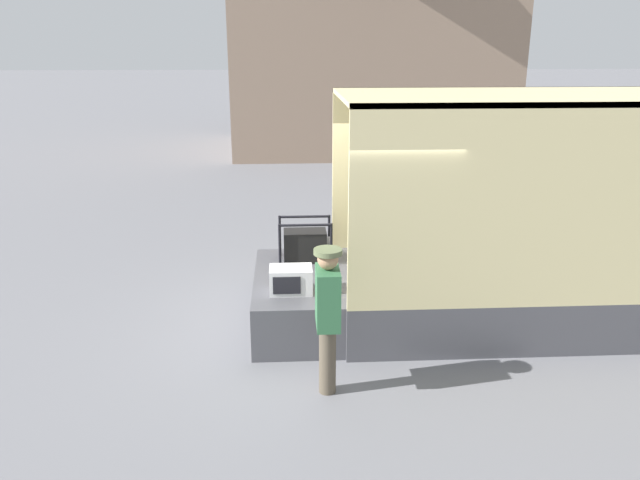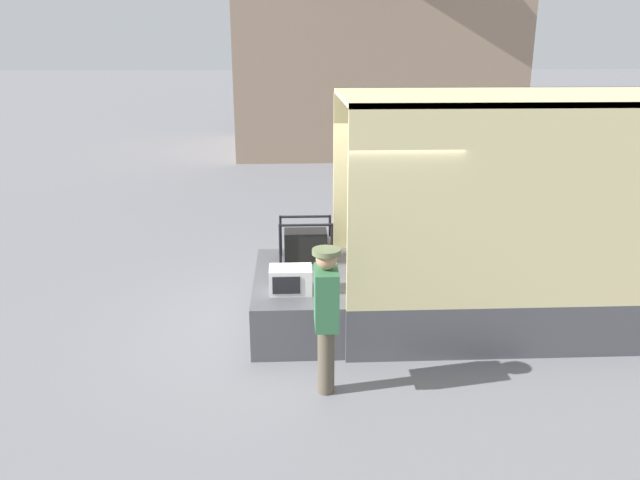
{
  "view_description": "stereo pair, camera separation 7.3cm",
  "coord_description": "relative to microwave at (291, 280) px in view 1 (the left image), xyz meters",
  "views": [
    {
      "loc": [
        -0.68,
        -7.67,
        3.59
      ],
      "look_at": [
        -0.26,
        -0.2,
        1.21
      ],
      "focal_mm": 35.0,
      "sensor_mm": 36.0,
      "label": 1
    },
    {
      "loc": [
        -0.6,
        -7.68,
        3.59
      ],
      "look_at": [
        -0.26,
        -0.2,
        1.21
      ],
      "focal_mm": 35.0,
      "sensor_mm": 36.0,
      "label": 2
    }
  ],
  "objects": [
    {
      "name": "ground_plane",
      "position": [
        0.63,
        0.56,
        -0.81
      ],
      "size": [
        160.0,
        160.0,
        0.0
      ],
      "primitive_type": "plane",
      "color": "slate"
    },
    {
      "name": "tailgate_deck",
      "position": [
        0.08,
        0.56,
        -0.49
      ],
      "size": [
        1.11,
        2.23,
        0.66
      ],
      "primitive_type": "cube",
      "color": "#4C4C51",
      "rests_on": "ground"
    },
    {
      "name": "microwave",
      "position": [
        0.0,
        0.0,
        0.0
      ],
      "size": [
        0.52,
        0.37,
        0.32
      ],
      "color": "white",
      "rests_on": "tailgate_deck"
    },
    {
      "name": "portable_generator",
      "position": [
        0.23,
        1.17,
        0.06
      ],
      "size": [
        0.74,
        0.46,
        0.59
      ],
      "color": "black",
      "rests_on": "tailgate_deck"
    },
    {
      "name": "worker_person",
      "position": [
        0.37,
        -1.23,
        0.17
      ],
      "size": [
        0.29,
        0.44,
        1.62
      ],
      "color": "brown",
      "rests_on": "ground"
    },
    {
      "name": "house_backdrop",
      "position": [
        2.81,
        15.04,
        3.71
      ],
      "size": [
        9.42,
        6.45,
        8.87
      ],
      "color": "gray",
      "rests_on": "ground"
    }
  ]
}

